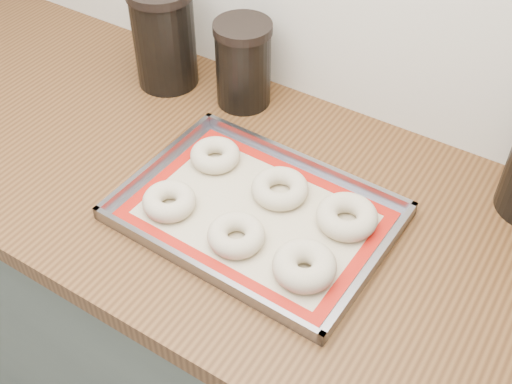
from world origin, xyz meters
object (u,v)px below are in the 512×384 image
Objects in this scene: baking_tray at (256,214)px; bagel_back_left at (215,155)px; bagel_front_left at (169,201)px; canister_left at (164,36)px; bagel_back_right at (347,217)px; bagel_back_mid at (280,188)px; bagel_front_mid at (236,235)px; canister_mid at (243,64)px; bagel_front_right at (304,266)px.

baking_tray is 4.96× the size of bagel_back_left.
bagel_front_left is at bearing -88.58° from bagel_back_left.
bagel_front_left is 0.43× the size of canister_left.
bagel_front_left reaches higher than bagel_back_left.
bagel_back_left is 0.28m from bagel_back_right.
bagel_back_left is at bearing 175.27° from bagel_back_mid.
bagel_front_mid is at bearing -39.09° from canister_left.
bagel_front_left is (-0.14, -0.07, 0.01)m from baking_tray.
bagel_back_mid is 0.56× the size of canister_mid.
bagel_back_left is 0.92× the size of bagel_back_mid.
bagel_back_left reaches higher than baking_tray.
canister_left reaches higher than bagel_back_mid.
baking_tray is at bearing 95.10° from bagel_front_mid.
bagel_back_left is (-0.15, 0.15, -0.00)m from bagel_front_mid.
canister_left is at bearing 148.64° from bagel_front_right.
bagel_front_right is 1.09× the size of bagel_back_left.
baking_tray is 2.56× the size of canister_mid.
bagel_back_mid is (0.15, 0.13, -0.00)m from bagel_front_left.
baking_tray is 0.36m from canister_mid.
bagel_front_mid is 0.14m from bagel_back_mid.
canister_left is 0.18m from canister_mid.
bagel_back_mid is (-0.13, 0.13, -0.00)m from bagel_front_right.
canister_left is (-0.25, 0.17, 0.09)m from bagel_back_left.
bagel_front_left is 0.20m from bagel_back_mid.
bagel_back_left is at bearing -71.69° from canister_mid.
bagel_front_right is at bearing -0.38° from bagel_front_left.
bagel_back_mid is (0.15, -0.01, 0.00)m from bagel_back_left.
bagel_back_right is (0.28, 0.13, 0.00)m from bagel_front_left.
bagel_back_left is at bearing 91.42° from bagel_front_left.
bagel_back_right is at bearing 25.33° from bagel_front_left.
bagel_front_mid is 0.95× the size of bagel_back_mid.
canister_mid reaches higher than bagel_front_left.
baking_tray is 0.15m from bagel_front_right.
bagel_back_left is 0.32m from canister_left.
bagel_front_left is 0.91× the size of bagel_front_right.
bagel_front_mid is at bearing -91.42° from bagel_back_mid.
canister_left reaches higher than baking_tray.
bagel_front_right reaches higher than bagel_front_mid.
canister_mid is at bearing 126.84° from baking_tray.
bagel_front_mid is 0.44× the size of canister_left.
canister_left is (-0.53, 0.18, 0.09)m from bagel_back_right.
bagel_front_mid is at bearing -179.39° from bagel_front_right.
bagel_back_right reaches higher than bagel_front_mid.
bagel_front_left is at bearing 179.62° from bagel_front_right.
canister_left is at bearing -171.67° from canister_mid.
bagel_back_left is 0.43× the size of canister_left.
canister_mid is at bearing 8.33° from canister_left.
bagel_front_right is at bearing -28.00° from bagel_back_left.
bagel_front_mid is 0.41m from canister_mid.
bagel_back_left is at bearing -34.84° from canister_left.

